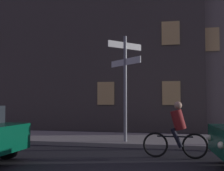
{
  "coord_description": "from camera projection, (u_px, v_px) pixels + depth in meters",
  "views": [
    {
      "loc": [
        0.57,
        -4.38,
        1.65
      ],
      "look_at": [
        -1.39,
        5.76,
        2.19
      ],
      "focal_mm": 44.47,
      "sensor_mm": 36.0,
      "label": 1
    }
  ],
  "objects": [
    {
      "name": "signpost",
      "position": [
        125.0,
        78.0,
        10.27
      ],
      "size": [
        1.28,
        1.28,
        3.89
      ],
      "color": "gray",
      "rests_on": "sidewalk_kerb"
    },
    {
      "name": "cyclist",
      "position": [
        177.0,
        132.0,
        7.9
      ],
      "size": [
        1.82,
        0.33,
        1.61
      ],
      "color": "black",
      "rests_on": "ground_plane"
    },
    {
      "name": "sidewalk_kerb",
      "position": [
        151.0,
        140.0,
        11.01
      ],
      "size": [
        40.0,
        3.25,
        0.14
      ],
      "primitive_type": "cube",
      "color": "gray",
      "rests_on": "ground_plane"
    }
  ]
}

